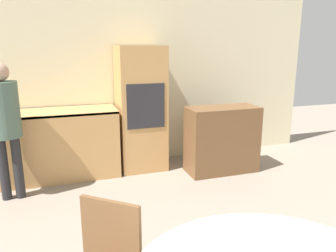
{
  "coord_description": "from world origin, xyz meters",
  "views": [
    {
      "loc": [
        -0.84,
        0.24,
        1.76
      ],
      "look_at": [
        -0.01,
        2.78,
        1.09
      ],
      "focal_mm": 35.0,
      "sensor_mm": 36.0,
      "label": 1
    }
  ],
  "objects": [
    {
      "name": "wall_back",
      "position": [
        0.0,
        5.03,
        1.3
      ],
      "size": [
        6.16,
        0.05,
        2.6
      ],
      "color": "beige",
      "rests_on": "ground_plane"
    },
    {
      "name": "kitchen_counter",
      "position": [
        -1.19,
        4.68,
        0.47
      ],
      "size": [
        2.09,
        0.6,
        0.92
      ],
      "color": "tan",
      "rests_on": "ground_plane"
    },
    {
      "name": "oven_unit",
      "position": [
        0.22,
        4.69,
        0.87
      ],
      "size": [
        0.64,
        0.59,
        1.75
      ],
      "color": "tan",
      "rests_on": "ground_plane"
    },
    {
      "name": "sideboard",
      "position": [
        1.26,
        4.19,
        0.46
      ],
      "size": [
        0.99,
        0.45,
        0.93
      ],
      "color": "brown",
      "rests_on": "ground_plane"
    },
    {
      "name": "person_standing",
      "position": [
        -1.46,
        4.18,
        0.97
      ],
      "size": [
        0.33,
        0.33,
        1.57
      ],
      "color": "#262628",
      "rests_on": "ground_plane"
    }
  ]
}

